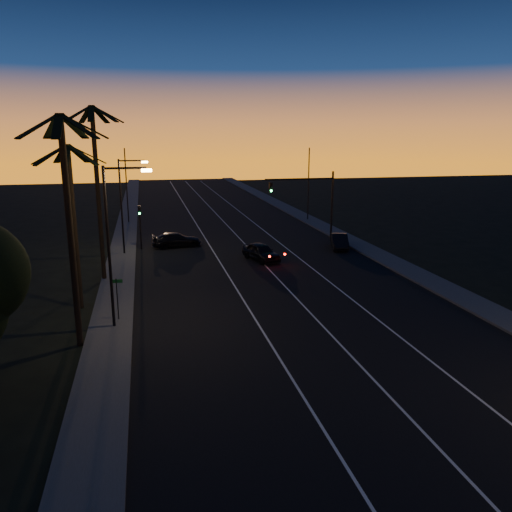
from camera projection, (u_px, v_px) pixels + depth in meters
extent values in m
cube|color=black|center=(264.00, 271.00, 39.74)|extent=(20.00, 170.00, 0.01)
cube|color=#353533|center=(118.00, 278.00, 37.34)|extent=(2.40, 170.00, 0.16)
cube|color=#353533|center=(392.00, 262.00, 42.10)|extent=(2.40, 170.00, 0.16)
cube|color=silver|center=(226.00, 273.00, 39.10)|extent=(0.12, 160.00, 0.01)
cube|color=silver|center=(270.00, 270.00, 39.84)|extent=(0.12, 160.00, 0.01)
cube|color=silver|center=(311.00, 268.00, 40.59)|extent=(0.12, 160.00, 0.01)
cylinder|color=black|center=(71.00, 236.00, 24.32)|extent=(0.32, 0.32, 11.50)
cube|color=black|center=(85.00, 126.00, 23.56)|extent=(2.18, 0.92, 1.18)
cube|color=black|center=(73.00, 126.00, 24.10)|extent=(1.25, 2.12, 1.18)
cube|color=black|center=(53.00, 126.00, 23.88)|extent=(1.34, 2.09, 1.18)
cube|color=black|center=(38.00, 126.00, 23.07)|extent=(2.18, 0.82, 1.18)
cube|color=black|center=(39.00, 126.00, 22.27)|extent=(1.90, 1.69, 1.18)
cube|color=black|center=(58.00, 126.00, 22.09)|extent=(0.45, 2.16, 1.18)
cube|color=black|center=(78.00, 126.00, 22.66)|extent=(1.95, 1.61, 1.18)
cylinder|color=black|center=(74.00, 229.00, 30.06)|extent=(0.32, 0.32, 10.00)
cube|color=black|center=(87.00, 154.00, 29.47)|extent=(2.18, 0.92, 1.18)
cube|color=black|center=(78.00, 154.00, 30.01)|extent=(1.25, 2.12, 1.18)
cube|color=black|center=(62.00, 154.00, 29.79)|extent=(1.34, 2.09, 1.18)
cube|color=black|center=(50.00, 154.00, 28.98)|extent=(2.18, 0.82, 1.18)
cube|color=black|center=(51.00, 155.00, 28.19)|extent=(1.90, 1.69, 1.18)
cube|color=black|center=(66.00, 155.00, 28.01)|extent=(0.45, 2.16, 1.18)
cube|color=black|center=(82.00, 155.00, 28.58)|extent=(1.95, 1.61, 1.18)
cylinder|color=black|center=(98.00, 196.00, 35.66)|extent=(0.32, 0.32, 12.50)
cube|color=black|center=(108.00, 114.00, 34.78)|extent=(2.18, 0.92, 1.18)
cube|color=black|center=(100.00, 114.00, 35.32)|extent=(1.25, 2.12, 1.18)
cube|color=black|center=(86.00, 114.00, 35.10)|extent=(1.34, 2.09, 1.18)
cube|color=black|center=(77.00, 114.00, 34.29)|extent=(2.18, 0.82, 1.18)
cube|color=black|center=(79.00, 113.00, 33.49)|extent=(1.90, 1.69, 1.18)
cube|color=black|center=(91.00, 113.00, 33.31)|extent=(0.45, 2.16, 1.18)
cube|color=black|center=(104.00, 114.00, 33.88)|extent=(1.95, 1.61, 1.18)
cylinder|color=black|center=(109.00, 250.00, 26.85)|extent=(0.16, 0.16, 9.00)
cylinder|color=black|center=(125.00, 168.00, 26.05)|extent=(2.20, 0.12, 0.12)
cube|color=#FFB566|center=(146.00, 170.00, 26.32)|extent=(0.55, 0.26, 0.16)
cylinder|color=black|center=(122.00, 208.00, 43.97)|extent=(0.16, 0.16, 8.50)
cylinder|color=black|center=(132.00, 161.00, 43.23)|extent=(2.20, 0.12, 0.12)
cube|color=#FFB566|center=(145.00, 162.00, 43.50)|extent=(0.55, 0.26, 0.16)
cylinder|color=black|center=(117.00, 300.00, 28.60)|extent=(0.06, 0.06, 2.60)
cube|color=#0B4618|center=(116.00, 281.00, 28.33)|extent=(0.70, 0.03, 0.20)
cylinder|color=black|center=(332.00, 206.00, 50.41)|extent=(0.20, 0.20, 7.00)
cylinder|color=black|center=(299.00, 179.00, 49.00)|extent=(7.00, 0.16, 0.16)
cube|color=black|center=(271.00, 187.00, 48.56)|extent=(0.32, 0.28, 1.00)
sphere|color=black|center=(271.00, 184.00, 48.32)|extent=(0.20, 0.20, 0.20)
sphere|color=black|center=(271.00, 187.00, 48.40)|extent=(0.20, 0.20, 0.20)
sphere|color=#14FF59|center=(271.00, 191.00, 48.48)|extent=(0.20, 0.20, 0.20)
cylinder|color=black|center=(140.00, 227.00, 46.70)|extent=(0.14, 0.14, 4.20)
cube|color=black|center=(139.00, 210.00, 46.32)|extent=(0.28, 0.25, 0.90)
sphere|color=black|center=(139.00, 208.00, 46.11)|extent=(0.18, 0.18, 0.18)
sphere|color=black|center=(139.00, 211.00, 46.18)|extent=(0.18, 0.18, 0.18)
sphere|color=#14FF59|center=(140.00, 214.00, 46.24)|extent=(0.18, 0.18, 0.18)
cylinder|color=black|center=(127.00, 186.00, 60.03)|extent=(0.14, 0.14, 9.00)
cylinder|color=black|center=(308.00, 185.00, 61.86)|extent=(0.14, 0.14, 9.00)
imported|color=black|center=(261.00, 252.00, 42.81)|extent=(2.98, 4.66, 1.48)
sphere|color=#FF0F05|center=(270.00, 256.00, 40.22)|extent=(0.18, 0.18, 0.18)
sphere|color=#FF0F05|center=(285.00, 254.00, 40.95)|extent=(0.18, 0.18, 0.18)
imported|color=black|center=(339.00, 241.00, 47.31)|extent=(2.56, 4.39, 1.37)
imported|color=black|center=(177.00, 240.00, 47.97)|extent=(4.95, 2.53, 1.37)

